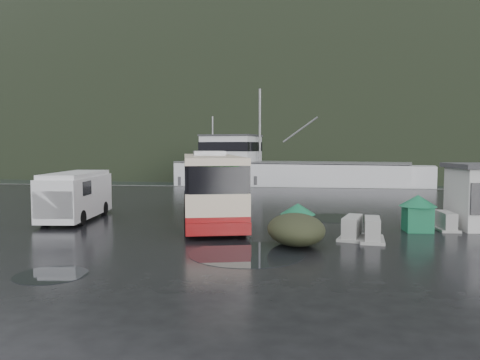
# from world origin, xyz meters

# --- Properties ---
(ground) EXTENTS (160.00, 160.00, 0.00)m
(ground) POSITION_xyz_m (0.00, 0.00, 0.00)
(ground) COLOR black
(ground) RESTS_ON ground
(harbor_water) EXTENTS (300.00, 180.00, 0.02)m
(harbor_water) POSITION_xyz_m (0.00, 110.00, 0.00)
(harbor_water) COLOR black
(harbor_water) RESTS_ON ground
(quay_edge) EXTENTS (160.00, 0.60, 1.50)m
(quay_edge) POSITION_xyz_m (0.00, 20.00, 0.00)
(quay_edge) COLOR #999993
(quay_edge) RESTS_ON ground
(headland) EXTENTS (780.00, 540.00, 570.00)m
(headland) POSITION_xyz_m (10.00, 250.00, 0.00)
(headland) COLOR black
(headland) RESTS_ON ground
(coach_bus) EXTENTS (5.75, 11.92, 3.27)m
(coach_bus) POSITION_xyz_m (-1.67, 2.26, 0.00)
(coach_bus) COLOR beige
(coach_bus) RESTS_ON ground
(white_van) EXTENTS (2.51, 5.63, 2.27)m
(white_van) POSITION_xyz_m (-7.78, 0.68, 0.00)
(white_van) COLOR silver
(white_van) RESTS_ON ground
(waste_bin_left) EXTENTS (0.98, 0.98, 1.33)m
(waste_bin_left) POSITION_xyz_m (2.66, -2.45, 0.00)
(waste_bin_left) COLOR #11643D
(waste_bin_left) RESTS_ON ground
(waste_bin_right) EXTENTS (1.13, 1.13, 1.50)m
(waste_bin_right) POSITION_xyz_m (7.47, -0.29, 0.00)
(waste_bin_right) COLOR #11643D
(waste_bin_right) RESTS_ON ground
(dome_tent) EXTENTS (2.51, 3.14, 1.10)m
(dome_tent) POSITION_xyz_m (2.61, -3.65, 0.00)
(dome_tent) COLOR #2C301D
(dome_tent) RESTS_ON ground
(jersey_barrier_a) EXTENTS (1.27, 1.86, 0.85)m
(jersey_barrier_a) POSITION_xyz_m (4.68, -2.24, 0.00)
(jersey_barrier_a) COLOR #999993
(jersey_barrier_a) RESTS_ON ground
(jersey_barrier_b) EXTENTS (1.03, 1.78, 0.85)m
(jersey_barrier_b) POSITION_xyz_m (5.36, -2.58, 0.00)
(jersey_barrier_b) COLOR #999993
(jersey_barrier_b) RESTS_ON ground
(jersey_barrier_c) EXTENTS (0.84, 1.56, 0.76)m
(jersey_barrier_c) POSITION_xyz_m (8.71, 0.18, 0.00)
(jersey_barrier_c) COLOR #999993
(jersey_barrier_c) RESTS_ON ground
(fishing_trawler) EXTENTS (27.35, 11.29, 10.69)m
(fishing_trawler) POSITION_xyz_m (1.43, 26.25, 0.00)
(fishing_trawler) COLOR silver
(fishing_trawler) RESTS_ON ground
(puddles) EXTENTS (10.85, 13.86, 0.01)m
(puddles) POSITION_xyz_m (1.62, -2.80, 0.01)
(puddles) COLOR black
(puddles) RESTS_ON ground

